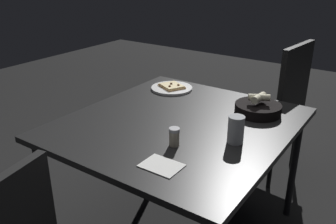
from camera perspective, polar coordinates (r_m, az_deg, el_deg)
dining_table at (r=1.85m, az=1.70°, el=-2.93°), size 1.07×1.16×0.70m
pizza_plate at (r=2.29m, az=0.60°, el=3.87°), size 0.26×0.26×0.04m
bread_basket at (r=1.97m, az=14.01°, el=0.63°), size 0.24×0.24×0.11m
beer_glass at (r=1.63m, az=10.66°, el=-2.99°), size 0.07×0.07×0.13m
pepper_shaker at (r=1.58m, az=1.00°, el=-4.10°), size 0.05×0.05×0.08m
napkin at (r=1.45m, az=-1.02°, el=-8.48°), size 0.16×0.12×0.00m
chair_near at (r=2.61m, az=16.70°, el=1.28°), size 0.49×0.49×0.97m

